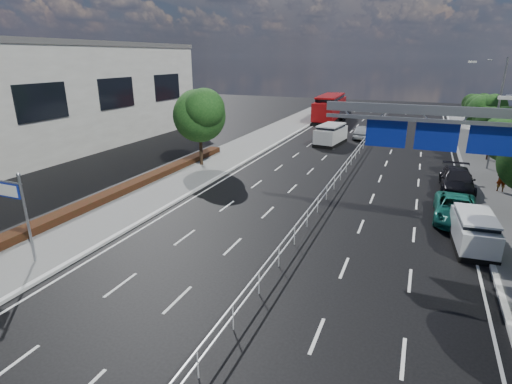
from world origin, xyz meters
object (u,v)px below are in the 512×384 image
(overhead_gantry, at_px, (454,132))
(pedestrian_a, at_px, (502,179))
(white_minivan, at_px, (331,135))
(near_car_silver, at_px, (362,132))
(red_bus, at_px, (330,107))
(parked_car_teal, at_px, (456,209))
(toilet_sign, at_px, (17,202))
(near_car_dark, at_px, (343,113))
(silver_minivan, at_px, (474,231))
(parked_car_dark, at_px, (457,180))

(overhead_gantry, relative_size, pedestrian_a, 5.92)
(white_minivan, relative_size, near_car_silver, 1.17)
(red_bus, xyz_separation_m, near_car_silver, (6.50, -12.24, -1.15))
(parked_car_teal, bearing_deg, pedestrian_a, 65.27)
(near_car_silver, xyz_separation_m, pedestrian_a, (11.88, -16.37, 0.24))
(toilet_sign, bearing_deg, near_car_dark, 84.40)
(near_car_silver, bearing_deg, red_bus, -64.82)
(toilet_sign, distance_m, near_car_silver, 37.38)
(near_car_dark, xyz_separation_m, silver_minivan, (14.29, -40.98, 0.04))
(parked_car_teal, relative_size, parked_car_dark, 0.94)
(pedestrian_a, bearing_deg, overhead_gantry, 66.28)
(red_bus, xyz_separation_m, parked_car_dark, (15.58, -29.21, -1.14))
(white_minivan, bearing_deg, parked_car_dark, -38.60)
(parked_car_teal, bearing_deg, white_minivan, 123.19)
(toilet_sign, relative_size, silver_minivan, 1.02)
(toilet_sign, relative_size, white_minivan, 0.83)
(near_car_dark, bearing_deg, silver_minivan, 111.31)
(near_car_dark, distance_m, parked_car_dark, 34.59)
(toilet_sign, xyz_separation_m, near_car_dark, (4.96, 50.60, -2.14))
(silver_minivan, bearing_deg, parked_car_dark, 86.91)
(white_minivan, distance_m, pedestrian_a, 18.51)
(near_car_dark, bearing_deg, parked_car_teal, 112.10)
(red_bus, bearing_deg, toilet_sign, -95.92)
(red_bus, distance_m, parked_car_teal, 38.32)
(overhead_gantry, bearing_deg, near_car_dark, 107.43)
(toilet_sign, distance_m, overhead_gantry, 20.52)
(white_minivan, xyz_separation_m, near_car_silver, (2.59, 4.82, -0.30))
(parked_car_teal, bearing_deg, overhead_gantry, -106.38)
(near_car_silver, bearing_deg, parked_car_teal, 107.99)
(toilet_sign, distance_m, parked_car_dark, 26.98)
(toilet_sign, height_order, parked_car_teal, toilet_sign)
(overhead_gantry, relative_size, parked_car_dark, 1.91)
(near_car_dark, xyz_separation_m, parked_car_teal, (13.68, -37.55, -0.11))
(toilet_sign, distance_m, silver_minivan, 21.63)
(white_minivan, xyz_separation_m, parked_car_dark, (11.67, -12.14, -0.29))
(silver_minivan, height_order, parked_car_teal, silver_minivan)
(red_bus, bearing_deg, silver_minivan, -69.55)
(near_car_silver, height_order, silver_minivan, silver_minivan)
(silver_minivan, xyz_separation_m, parked_car_dark, (-0.22, 9.38, -0.07))
(overhead_gantry, height_order, near_car_silver, overhead_gantry)
(pedestrian_a, bearing_deg, parked_car_teal, 63.76)
(white_minivan, bearing_deg, pedestrian_a, -31.06)
(near_car_silver, xyz_separation_m, silver_minivan, (9.30, -26.34, 0.08))
(near_car_dark, height_order, pedestrian_a, pedestrian_a)
(pedestrian_a, bearing_deg, parked_car_dark, 11.69)
(red_bus, height_order, parked_car_dark, red_bus)
(white_minivan, height_order, parked_car_dark, white_minivan)
(parked_car_teal, bearing_deg, silver_minivan, -78.69)
(overhead_gantry, relative_size, white_minivan, 1.95)
(near_car_silver, distance_m, near_car_dark, 15.47)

